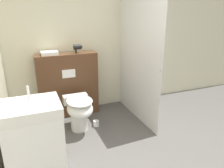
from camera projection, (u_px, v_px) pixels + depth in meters
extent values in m
cube|color=beige|center=(89.00, 43.00, 3.98)|extent=(8.00, 0.06, 2.50)
cube|color=#51331E|center=(68.00, 85.00, 3.87)|extent=(1.04, 0.27, 1.12)
cube|color=white|center=(69.00, 74.00, 3.66)|extent=(0.22, 0.01, 0.14)
cube|color=silver|center=(138.00, 58.00, 3.62)|extent=(0.01, 1.41, 2.14)
sphere|color=#B2B2B7|center=(161.00, 70.00, 3.04)|extent=(0.04, 0.04, 0.04)
cylinder|color=white|center=(79.00, 119.00, 3.47)|extent=(0.26, 0.26, 0.38)
ellipsoid|color=white|center=(80.00, 109.00, 3.32)|extent=(0.39, 0.51, 0.25)
ellipsoid|color=white|center=(79.00, 101.00, 3.28)|extent=(0.39, 0.50, 0.02)
cube|color=white|center=(75.00, 99.00, 3.57)|extent=(0.39, 0.15, 0.14)
cube|color=white|center=(36.00, 149.00, 2.33)|extent=(0.57, 0.48, 0.85)
cube|color=white|center=(30.00, 109.00, 2.17)|extent=(0.58, 0.49, 0.11)
cylinder|color=silver|center=(28.00, 92.00, 2.24)|extent=(0.02, 0.02, 0.14)
cylinder|color=black|center=(77.00, 47.00, 3.70)|extent=(0.13, 0.08, 0.08)
cone|color=black|center=(82.00, 47.00, 3.73)|extent=(0.03, 0.07, 0.07)
cylinder|color=black|center=(76.00, 50.00, 3.71)|extent=(0.03, 0.03, 0.10)
cube|color=white|center=(50.00, 53.00, 3.59)|extent=(0.27, 0.20, 0.06)
cylinder|color=white|center=(96.00, 123.00, 3.61)|extent=(0.10, 0.10, 0.10)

